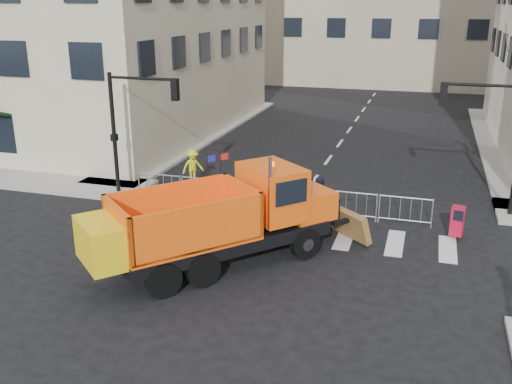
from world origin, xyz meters
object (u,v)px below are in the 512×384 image
(cop_a, at_px, (319,200))
(cop_c, at_px, (319,207))
(worker, at_px, (193,166))
(cop_b, at_px, (306,202))
(newspaper_box, at_px, (457,221))
(plow_truck, at_px, (217,218))

(cop_a, relative_size, cop_c, 1.20)
(cop_c, height_order, worker, worker)
(cop_b, distance_m, cop_c, 0.52)
(cop_a, relative_size, worker, 1.21)
(cop_a, distance_m, newspaper_box, 5.09)
(cop_a, distance_m, worker, 7.18)
(cop_b, bearing_deg, worker, -9.69)
(cop_b, height_order, cop_c, cop_b)
(newspaper_box, bearing_deg, cop_b, -164.21)
(plow_truck, height_order, cop_a, plow_truck)
(plow_truck, distance_m, newspaper_box, 8.86)
(cop_b, xyz_separation_m, newspaper_box, (5.49, 0.43, -0.31))
(cop_b, bearing_deg, cop_c, -149.16)
(cop_a, height_order, newspaper_box, cop_a)
(cop_a, relative_size, newspaper_box, 1.76)
(worker, height_order, newspaper_box, worker)
(plow_truck, relative_size, cop_c, 5.46)
(cop_c, bearing_deg, cop_a, -119.91)
(cop_a, xyz_separation_m, cop_c, (0.07, -0.39, -0.16))
(cop_a, xyz_separation_m, worker, (-6.53, 2.98, -0.02))
(plow_truck, bearing_deg, cop_a, 14.11)
(cop_c, bearing_deg, newspaper_box, 144.13)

